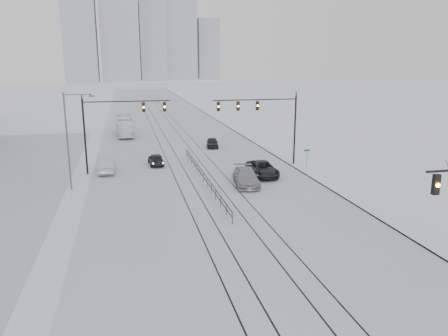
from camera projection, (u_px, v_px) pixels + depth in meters
road at (171, 134)px, 71.81m from camera, size 22.00×260.00×0.02m
sidewalk_east at (250, 131)px, 74.69m from camera, size 5.00×260.00×0.16m
curb at (236, 132)px, 74.17m from camera, size 0.10×260.00×0.12m
tram_rails at (189, 160)px, 52.85m from camera, size 5.30×180.00×0.01m
skyline at (141, 30)px, 268.08m from camera, size 96.00×48.00×72.00m
traffic_mast_ne at (267, 116)px, 48.51m from camera, size 9.60×0.37×8.00m
traffic_mast_nw at (113, 121)px, 45.92m from camera, size 9.10×0.37×8.00m
street_light_west at (70, 135)px, 39.53m from camera, size 2.73×0.25×9.00m
median_fence at (203, 177)px, 43.26m from camera, size 0.06×24.00×1.00m
street_sign at (307, 157)px, 47.44m from camera, size 0.70×0.06×2.40m
sedan_sb_inner at (156, 159)px, 50.36m from camera, size 1.78×4.06×1.36m
sedan_sb_outer at (107, 166)px, 46.93m from camera, size 1.77×4.77×1.56m
sedan_nb_front at (262, 169)px, 45.48m from camera, size 2.75×5.62×1.54m
sedan_nb_right at (246, 177)px, 42.13m from camera, size 2.90×5.67×1.58m
sedan_nb_far at (212, 143)px, 60.84m from camera, size 2.17×4.09×1.32m
box_truck at (125, 126)px, 70.68m from camera, size 2.94×11.00×3.04m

